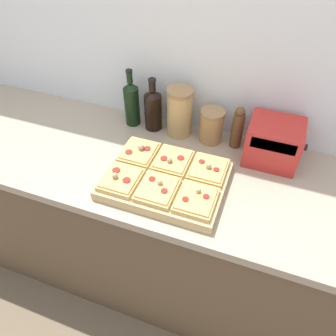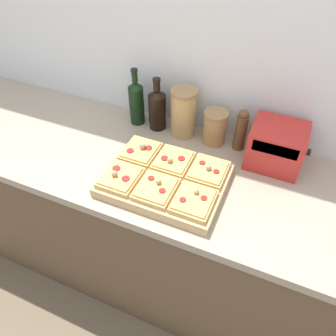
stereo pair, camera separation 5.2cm
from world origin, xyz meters
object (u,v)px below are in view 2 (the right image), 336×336
(cutting_board, at_px, (165,180))
(toaster_oven, at_px, (276,146))
(grain_jar_tall, at_px, (183,113))
(wine_bottle, at_px, (157,108))
(grain_jar_short, at_px, (215,127))
(olive_oil_bottle, at_px, (136,102))
(pepper_mill, at_px, (241,130))

(cutting_board, xyz_separation_m, toaster_oven, (0.37, 0.30, 0.07))
(grain_jar_tall, distance_m, toaster_oven, 0.43)
(wine_bottle, height_order, grain_jar_short, wine_bottle)
(grain_jar_tall, bearing_deg, grain_jar_short, 0.00)
(olive_oil_bottle, distance_m, wine_bottle, 0.11)
(olive_oil_bottle, distance_m, pepper_mill, 0.51)
(cutting_board, xyz_separation_m, olive_oil_bottle, (-0.30, 0.34, 0.10))
(olive_oil_bottle, height_order, grain_jar_tall, olive_oil_bottle)
(grain_jar_short, xyz_separation_m, pepper_mill, (0.12, 0.00, 0.02))
(cutting_board, bearing_deg, olive_oil_bottle, 131.17)
(pepper_mill, bearing_deg, toaster_oven, -13.55)
(olive_oil_bottle, xyz_separation_m, toaster_oven, (0.67, -0.04, -0.02))
(grain_jar_tall, relative_size, toaster_oven, 0.95)
(olive_oil_bottle, height_order, pepper_mill, olive_oil_bottle)
(cutting_board, bearing_deg, wine_bottle, 119.04)
(cutting_board, height_order, pepper_mill, pepper_mill)
(grain_jar_tall, bearing_deg, olive_oil_bottle, 180.00)
(grain_jar_tall, height_order, pepper_mill, grain_jar_tall)
(grain_jar_short, height_order, toaster_oven, toaster_oven)
(cutting_board, distance_m, toaster_oven, 0.49)
(pepper_mill, xyz_separation_m, toaster_oven, (0.16, -0.04, -0.01))
(pepper_mill, bearing_deg, grain_jar_tall, 180.00)
(wine_bottle, relative_size, grain_jar_short, 1.64)
(cutting_board, height_order, grain_jar_tall, grain_jar_tall)
(cutting_board, height_order, toaster_oven, toaster_oven)
(grain_jar_tall, bearing_deg, cutting_board, -80.25)
(pepper_mill, distance_m, toaster_oven, 0.17)
(olive_oil_bottle, relative_size, grain_jar_short, 1.78)
(wine_bottle, xyz_separation_m, grain_jar_short, (0.29, -0.00, -0.03))
(pepper_mill, bearing_deg, grain_jar_short, 180.00)
(cutting_board, height_order, wine_bottle, wine_bottle)
(cutting_board, relative_size, pepper_mill, 2.33)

